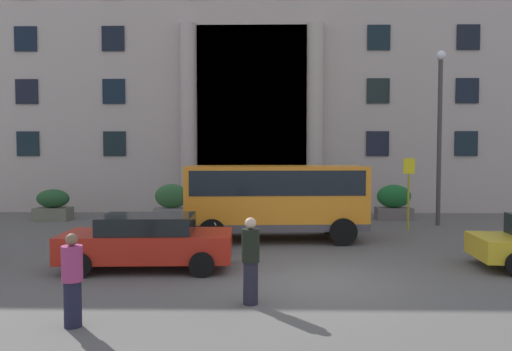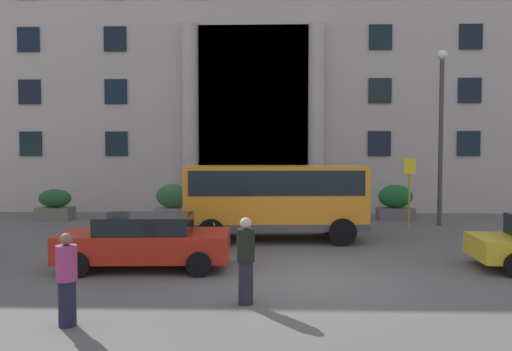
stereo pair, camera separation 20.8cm
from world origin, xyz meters
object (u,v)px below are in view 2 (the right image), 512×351
object	(u,v)px
hedge_planter_far_east	(173,203)
hedge_planter_far_west	(55,205)
bus_stop_sign	(409,186)
lamppost_plaza_centre	(441,124)
pedestrian_woman_dark_dress	(67,280)
hedge_planter_entrance_left	(395,203)
scooter_by_planter	(193,238)
orange_minibus	(275,195)
pedestrian_man_crossing	(246,260)
parked_compact_extra	(146,241)

from	to	relation	value
hedge_planter_far_east	hedge_planter_far_west	distance (m)	5.34
bus_stop_sign	hedge_planter_far_west	bearing A→B (deg)	170.38
hedge_planter_far_east	lamppost_plaza_centre	bearing A→B (deg)	-6.56
pedestrian_woman_dark_dress	lamppost_plaza_centre	size ratio (longest dim) A/B	0.23
pedestrian_woman_dark_dress	hedge_planter_entrance_left	bearing A→B (deg)	21.34
hedge_planter_far_west	scooter_by_planter	world-z (taller)	hedge_planter_far_west
orange_minibus	pedestrian_man_crossing	distance (m)	7.26
orange_minibus	pedestrian_man_crossing	bearing A→B (deg)	-98.60
orange_minibus	lamppost_plaza_centre	distance (m)	8.12
pedestrian_woman_dark_dress	orange_minibus	bearing A→B (deg)	31.72
scooter_by_planter	pedestrian_man_crossing	bearing A→B (deg)	-79.66
orange_minibus	hedge_planter_entrance_left	world-z (taller)	orange_minibus
orange_minibus	bus_stop_sign	xyz separation A→B (m)	(5.25, 2.12, 0.18)
hedge_planter_entrance_left	pedestrian_woman_dark_dress	distance (m)	16.51
bus_stop_sign	hedge_planter_far_west	world-z (taller)	bus_stop_sign
hedge_planter_far_west	pedestrian_woman_dark_dress	bearing A→B (deg)	-65.07
parked_compact_extra	lamppost_plaza_centre	size ratio (longest dim) A/B	0.61
parked_compact_extra	pedestrian_woman_dark_dress	size ratio (longest dim) A/B	2.70
orange_minibus	hedge_planter_far_east	size ratio (longest dim) A/B	3.83
hedge_planter_entrance_left	lamppost_plaza_centre	bearing A→B (deg)	-52.22
pedestrian_man_crossing	hedge_planter_far_east	bearing A→B (deg)	61.41
bus_stop_sign	hedge_planter_entrance_left	distance (m)	3.20
parked_compact_extra	pedestrian_woman_dark_dress	world-z (taller)	pedestrian_woman_dark_dress
orange_minibus	pedestrian_woman_dark_dress	xyz separation A→B (m)	(-3.73, -8.52, -0.73)
hedge_planter_far_east	lamppost_plaza_centre	world-z (taller)	lamppost_plaza_centre
orange_minibus	hedge_planter_far_east	bearing A→B (deg)	130.52
parked_compact_extra	scooter_by_planter	distance (m)	2.16
bus_stop_sign	lamppost_plaza_centre	bearing A→B (deg)	38.28
pedestrian_woman_dark_dress	lamppost_plaza_centre	distance (m)	16.32
bus_stop_sign	hedge_planter_far_west	size ratio (longest dim) A/B	1.84
parked_compact_extra	orange_minibus	bearing A→B (deg)	48.90
hedge_planter_far_west	scooter_by_planter	distance (m)	10.21
pedestrian_man_crossing	hedge_planter_far_west	bearing A→B (deg)	81.19
hedge_planter_entrance_left	scooter_by_planter	xyz separation A→B (m)	(-7.99, -7.53, -0.31)
hedge_planter_entrance_left	hedge_planter_far_east	size ratio (longest dim) A/B	0.99
orange_minibus	lamppost_plaza_centre	size ratio (longest dim) A/B	0.86
orange_minibus	hedge_planter_far_west	distance (m)	10.96
hedge_planter_far_east	pedestrian_woman_dark_dress	size ratio (longest dim) A/B	0.99
hedge_planter_far_west	lamppost_plaza_centre	distance (m)	17.17
parked_compact_extra	pedestrian_woman_dark_dress	distance (m)	4.25
hedge_planter_entrance_left	pedestrian_woman_dark_dress	xyz separation A→B (m)	(-9.24, -13.69, 0.06)
hedge_planter_far_east	lamppost_plaza_centre	xyz separation A→B (m)	(11.40, -1.31, 3.44)
pedestrian_man_crossing	bus_stop_sign	bearing A→B (deg)	11.04
bus_stop_sign	hedge_planter_entrance_left	size ratio (longest dim) A/B	1.76
bus_stop_sign	hedge_planter_entrance_left	world-z (taller)	bus_stop_sign
hedge_planter_far_west	pedestrian_woman_dark_dress	xyz separation A→B (m)	(6.14, -13.21, 0.16)
scooter_by_planter	pedestrian_woman_dark_dress	size ratio (longest dim) A/B	1.20
pedestrian_woman_dark_dress	lamppost_plaza_centre	world-z (taller)	lamppost_plaza_centre
hedge_planter_far_west	scooter_by_planter	bearing A→B (deg)	-43.66
hedge_planter_entrance_left	scooter_by_planter	world-z (taller)	hedge_planter_entrance_left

